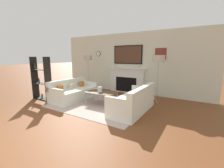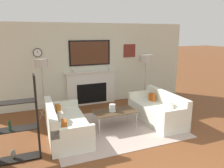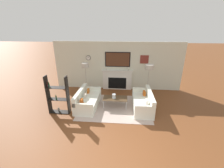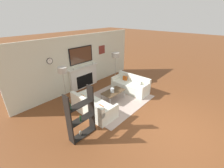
{
  "view_description": "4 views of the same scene",
  "coord_description": "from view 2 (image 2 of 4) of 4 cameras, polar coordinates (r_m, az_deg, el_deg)",
  "views": [
    {
      "loc": [
        3.0,
        -1.25,
        1.66
      ],
      "look_at": [
        0.28,
        3.18,
        0.7
      ],
      "focal_mm": 24.0,
      "sensor_mm": 36.0,
      "label": 1
    },
    {
      "loc": [
        -2.02,
        -2.0,
        2.4
      ],
      "look_at": [
        0.15,
        3.42,
        1.01
      ],
      "focal_mm": 35.0,
      "sensor_mm": 36.0,
      "label": 2
    },
    {
      "loc": [
        0.38,
        -3.18,
        3.52
      ],
      "look_at": [
        -0.15,
        3.06,
        1.04
      ],
      "focal_mm": 24.0,
      "sensor_mm": 36.0,
      "label": 3
    },
    {
      "loc": [
        -4.47,
        -1.0,
        3.6
      ],
      "look_at": [
        0.04,
        2.99,
        0.76
      ],
      "focal_mm": 24.0,
      "sensor_mm": 36.0,
      "label": 4
    }
  ],
  "objects": [
    {
      "name": "shelf_unit",
      "position": [
        4.5,
        -24.62,
        -9.1
      ],
      "size": [
        0.88,
        0.28,
        1.65
      ],
      "color": "black",
      "rests_on": "ground_plane"
    },
    {
      "name": "fireplace_wall",
      "position": [
        7.4,
        -5.74,
        4.11
      ],
      "size": [
        7.17,
        0.28,
        2.7
      ],
      "color": "beige",
      "rests_on": "ground_plane"
    },
    {
      "name": "coffee_table",
      "position": [
        5.66,
        0.68,
        -7.33
      ],
      "size": [
        1.09,
        0.6,
        0.43
      ],
      "color": "#4C3823",
      "rests_on": "ground_plane"
    },
    {
      "name": "area_rug",
      "position": [
        5.75,
        0.81,
        -11.26
      ],
      "size": [
        3.16,
        2.44,
        0.01
      ],
      "color": "#B49E93",
      "rests_on": "ground_plane"
    },
    {
      "name": "couch_right",
      "position": [
        6.21,
        11.77,
        -6.81
      ],
      "size": [
        0.8,
        1.87,
        0.79
      ],
      "color": "silver",
      "rests_on": "ground_plane"
    },
    {
      "name": "hurricane_candle",
      "position": [
        5.61,
        0.07,
        -6.33
      ],
      "size": [
        0.19,
        0.19,
        0.19
      ],
      "color": "silver",
      "rests_on": "coffee_table"
    },
    {
      "name": "floor_lamp_left",
      "position": [
        6.2,
        -17.99,
        4.96
      ],
      "size": [
        0.37,
        0.37,
        1.72
      ],
      "color": "#9E998E",
      "rests_on": "ground_plane"
    },
    {
      "name": "floor_lamp_right",
      "position": [
        7.18,
        8.8,
        6.49
      ],
      "size": [
        0.43,
        0.43,
        1.71
      ],
      "color": "#9E998E",
      "rests_on": "ground_plane"
    },
    {
      "name": "couch_left",
      "position": [
        5.32,
        -12.18,
        -10.52
      ],
      "size": [
        0.92,
        1.86,
        0.77
      ],
      "color": "silver",
      "rests_on": "ground_plane"
    }
  ]
}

